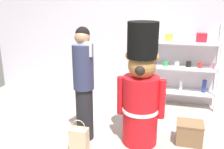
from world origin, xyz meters
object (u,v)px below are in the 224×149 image
object	(u,v)px
person_shopper	(84,82)
display_crate	(189,133)
merchandise_shelf	(183,65)
shopping_bag	(79,140)
teddy_bear_guard	(141,91)

from	to	relation	value
person_shopper	display_crate	distance (m)	1.66
merchandise_shelf	shopping_bag	size ratio (longest dim) A/B	3.38
shopping_bag	person_shopper	bearing A→B (deg)	97.09
shopping_bag	teddy_bear_guard	bearing A→B (deg)	30.27
teddy_bear_guard	person_shopper	world-z (taller)	teddy_bear_guard
person_shopper	display_crate	world-z (taller)	person_shopper
teddy_bear_guard	merchandise_shelf	bearing A→B (deg)	69.42
display_crate	person_shopper	bearing A→B (deg)	-170.67
shopping_bag	display_crate	world-z (taller)	shopping_bag
person_shopper	shopping_bag	world-z (taller)	person_shopper
merchandise_shelf	person_shopper	world-z (taller)	person_shopper
merchandise_shelf	display_crate	world-z (taller)	merchandise_shelf
merchandise_shelf	person_shopper	bearing A→B (deg)	-130.48
teddy_bear_guard	display_crate	distance (m)	0.95
merchandise_shelf	teddy_bear_guard	size ratio (longest dim) A/B	0.92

